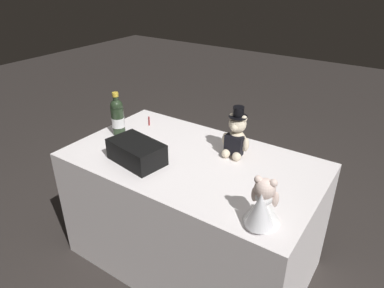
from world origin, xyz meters
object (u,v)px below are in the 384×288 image
teddy_bear_groom (236,137)px  champagne_bottle (118,116)px  signing_pen (149,121)px  teddy_bear_bride (262,206)px  gift_case_black (137,152)px

teddy_bear_groom → champagne_bottle: (-0.79, -0.17, 0.00)m
teddy_bear_groom → signing_pen: teddy_bear_groom is taller
champagne_bottle → teddy_bear_bride: bearing=-15.0°
teddy_bear_groom → signing_pen: size_ratio=2.56×
teddy_bear_bride → signing_pen: size_ratio=1.93×
champagne_bottle → teddy_bear_groom: bearing=12.4°
teddy_bear_groom → teddy_bear_bride: 0.62m
teddy_bear_bride → champagne_bottle: 1.22m
teddy_bear_groom → gift_case_black: (-0.44, -0.39, -0.06)m
teddy_bear_groom → teddy_bear_bride: size_ratio=1.32×
teddy_bear_bride → signing_pen: bearing=152.9°
gift_case_black → teddy_bear_groom: bearing=41.6°
signing_pen → gift_case_black: (0.32, -0.48, 0.06)m
teddy_bear_bride → gift_case_black: bearing=172.9°
champagne_bottle → signing_pen: 0.30m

